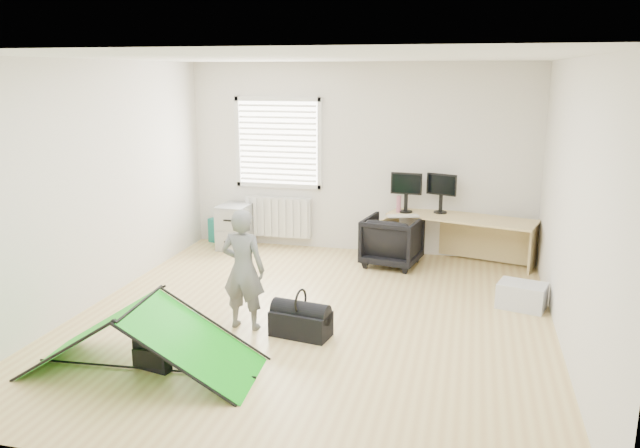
% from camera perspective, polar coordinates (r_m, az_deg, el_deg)
% --- Properties ---
extents(ground, '(5.50, 5.50, 0.00)m').
position_cam_1_polar(ground, '(6.72, -0.82, -8.69)').
color(ground, '#D6B772').
rests_on(ground, ground).
extents(back_wall, '(5.00, 0.02, 2.70)m').
position_cam_1_polar(back_wall, '(8.98, 3.60, 5.96)').
color(back_wall, silver).
rests_on(back_wall, ground).
extents(window, '(1.20, 0.06, 1.20)m').
position_cam_1_polar(window, '(9.20, -3.86, 7.40)').
color(window, silver).
rests_on(window, back_wall).
extents(radiator, '(1.00, 0.12, 0.60)m').
position_cam_1_polar(radiator, '(9.35, -3.83, 0.66)').
color(radiator, silver).
rests_on(radiator, back_wall).
extents(desk, '(2.04, 1.11, 0.66)m').
position_cam_1_polar(desk, '(8.69, 12.69, -1.47)').
color(desk, tan).
rests_on(desk, ground).
extents(filing_cabinet, '(0.44, 0.58, 0.66)m').
position_cam_1_polar(filing_cabinet, '(9.34, -7.74, -0.21)').
color(filing_cabinet, '#959899').
rests_on(filing_cabinet, ground).
extents(monitor_left, '(0.43, 0.13, 0.41)m').
position_cam_1_polar(monitor_left, '(8.70, 7.87, 2.38)').
color(monitor_left, black).
rests_on(monitor_left, desk).
extents(monitor_right, '(0.43, 0.23, 0.40)m').
position_cam_1_polar(monitor_right, '(8.73, 11.00, 2.29)').
color(monitor_right, black).
rests_on(monitor_right, desk).
extents(keyboard, '(0.45, 0.28, 0.02)m').
position_cam_1_polar(keyboard, '(8.47, 7.61, 0.73)').
color(keyboard, beige).
rests_on(keyboard, desk).
extents(thermos, '(0.07, 0.07, 0.23)m').
position_cam_1_polar(thermos, '(8.70, 7.21, 1.82)').
color(thermos, '#A85E70').
rests_on(thermos, desk).
extents(office_chair, '(0.84, 0.85, 0.67)m').
position_cam_1_polar(office_chair, '(8.49, 6.62, -1.56)').
color(office_chair, black).
rests_on(office_chair, ground).
extents(person, '(0.47, 0.32, 1.25)m').
position_cam_1_polar(person, '(6.35, -7.03, -4.14)').
color(person, slate).
rests_on(person, ground).
extents(kite, '(2.09, 1.03, 0.63)m').
position_cam_1_polar(kite, '(5.74, -15.90, -9.91)').
color(kite, '#11B313').
rests_on(kite, ground).
extents(storage_crate, '(0.58, 0.48, 0.28)m').
position_cam_1_polar(storage_crate, '(7.33, 17.98, -6.24)').
color(storage_crate, silver).
rests_on(storage_crate, ground).
extents(tote_bag, '(0.34, 0.24, 0.37)m').
position_cam_1_polar(tote_bag, '(9.71, -9.27, -0.61)').
color(tote_bag, '#1E8678').
rests_on(tote_bag, ground).
extents(laptop_bag, '(0.37, 0.18, 0.26)m').
position_cam_1_polar(laptop_bag, '(5.80, -15.09, -11.54)').
color(laptop_bag, black).
rests_on(laptop_bag, ground).
extents(white_box, '(0.13, 0.13, 0.11)m').
position_cam_1_polar(white_box, '(6.76, -11.61, -8.35)').
color(white_box, silver).
rests_on(white_box, ground).
extents(duffel_bag, '(0.63, 0.39, 0.26)m').
position_cam_1_polar(duffel_bag, '(6.28, -1.77, -9.09)').
color(duffel_bag, black).
rests_on(duffel_bag, ground).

